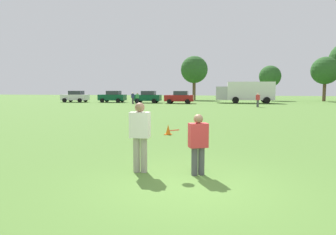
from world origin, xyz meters
TOP-DOWN VIEW (x-y plane):
  - ground_plane at (0.00, 0.00)m, footprint 177.64×177.64m
  - player_thrower at (-1.47, 0.86)m, footprint 0.52×0.32m
  - player_defender at (0.03, 0.90)m, footprint 0.53×0.43m
  - frisbee at (-0.57, 0.86)m, footprint 0.28×0.27m
  - traffic_cone at (-2.05, 7.26)m, footprint 0.32×0.32m
  - parked_car_near_left at (-23.59, 37.65)m, footprint 4.25×2.31m
  - parked_car_mid_left at (-17.45, 38.18)m, footprint 4.25×2.31m
  - parked_car_center at (-11.62, 37.67)m, footprint 4.25×2.31m
  - parked_car_mid_right at (-6.50, 36.84)m, footprint 4.25×2.31m
  - box_truck at (3.07, 40.30)m, footprint 8.57×3.17m
  - bystander_sideline_watcher at (-12.00, 33.86)m, footprint 0.46×0.29m
  - bystander_far_jogger at (3.94, 30.21)m, footprint 0.50×0.51m
  - bystander_field_marshal at (-12.99, 34.79)m, footprint 0.37×0.50m
  - tree_west_oak at (-6.11, 51.27)m, footprint 5.15×5.15m
  - tree_west_maple at (7.70, 50.71)m, footprint 3.89×3.89m
  - tree_center_elm at (16.49, 49.44)m, footprint 4.66×4.66m

SIDE VIEW (x-z plane):
  - ground_plane at x=0.00m, z-range 0.00..0.00m
  - traffic_cone at x=-2.05m, z-range -0.01..0.47m
  - player_defender at x=0.03m, z-range 0.09..1.63m
  - bystander_sideline_watcher at x=-12.00m, z-range 0.10..1.69m
  - bystander_field_marshal at x=-12.99m, z-range 0.11..1.73m
  - parked_car_near_left at x=-23.59m, z-range 0.01..1.83m
  - parked_car_mid_left at x=-17.45m, z-range 0.01..1.83m
  - parked_car_center at x=-11.62m, z-range 0.01..1.83m
  - parked_car_mid_right at x=-6.50m, z-range 0.01..1.83m
  - bystander_far_jogger at x=3.94m, z-range 0.11..1.75m
  - player_thrower at x=-1.47m, z-range 0.12..1.93m
  - frisbee at x=-0.57m, z-range 1.08..1.17m
  - box_truck at x=3.07m, z-range 0.16..3.34m
  - tree_west_maple at x=7.70m, z-range 1.19..7.51m
  - tree_center_elm at x=16.49m, z-range 1.42..8.99m
  - tree_west_oak at x=-6.11m, z-range 1.57..9.94m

